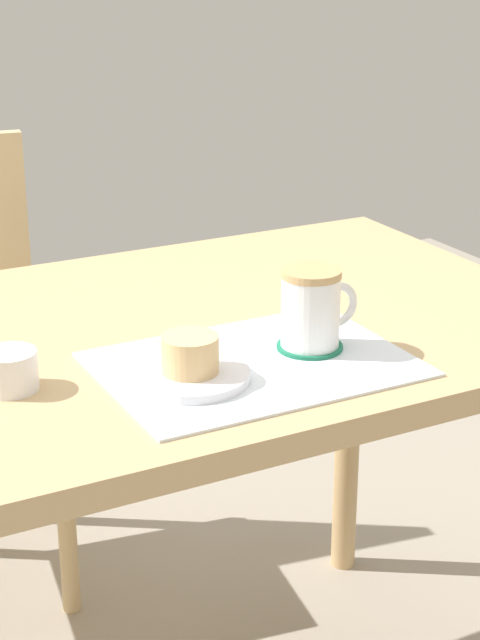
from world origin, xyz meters
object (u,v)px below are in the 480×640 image
at_px(dining_table, 163,384).
at_px(sugar_bowl, 9,371).
at_px(pastry_plate, 190,376).
at_px(coffee_mug, 312,307).
at_px(pastry, 190,354).

relative_size(dining_table, sugar_bowl, 16.91).
bearing_deg(dining_table, sugar_bowl, -157.39).
xyz_separation_m(pastry_plate, coffee_mug, (0.19, 0.02, 0.05)).
bearing_deg(coffee_mug, pastry_plate, -173.59).
relative_size(coffee_mug, sugar_bowl, 1.61).
distance_m(dining_table, sugar_bowl, 0.29).
bearing_deg(pastry, dining_table, 77.08).
bearing_deg(coffee_mug, pastry, -173.59).
bearing_deg(pastry_plate, coffee_mug, 6.41).
relative_size(pastry, coffee_mug, 0.64).
relative_size(pastry, sugar_bowl, 1.03).
relative_size(dining_table, coffee_mug, 10.53).
distance_m(dining_table, pastry, 0.23).
height_order(pastry, coffee_mug, coffee_mug).
bearing_deg(pastry, coffee_mug, 6.41).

